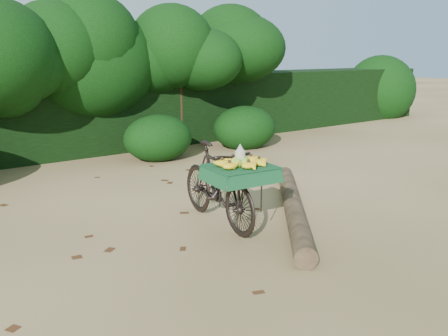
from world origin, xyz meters
TOP-DOWN VIEW (x-y plane):
  - ground at (0.00, 0.00)m, footprint 80.00×80.00m
  - vendor_bicycle at (0.19, 0.10)m, footprint 0.89×1.96m
  - fallen_log at (1.34, -0.22)m, footprint 2.66×3.12m
  - hedge_backdrop at (0.00, 6.30)m, footprint 26.00×1.80m
  - tree_row at (-0.65, 5.50)m, footprint 14.50×2.00m
  - bush_clumps at (0.50, 4.30)m, footprint 8.80×1.70m
  - leaf_litter at (0.00, 0.65)m, footprint 7.00×7.30m

SIDE VIEW (x-z plane):
  - ground at x=0.00m, z-range 0.00..0.00m
  - leaf_litter at x=0.00m, z-range 0.00..0.01m
  - fallen_log at x=1.34m, z-range 0.00..0.28m
  - bush_clumps at x=0.50m, z-range 0.00..0.90m
  - vendor_bicycle at x=0.19m, z-range 0.01..1.18m
  - hedge_backdrop at x=0.00m, z-range 0.00..1.80m
  - tree_row at x=-0.65m, z-range 0.00..4.00m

